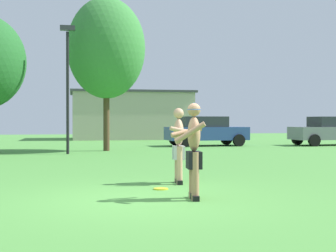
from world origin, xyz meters
TOP-DOWN VIEW (x-y plane):
  - ground_plane at (0.00, 0.00)m, footprint 80.00×80.00m
  - player_with_cap at (0.89, -0.08)m, footprint 0.60×0.69m
  - player_in_gray at (1.10, 2.02)m, footprint 0.62×0.65m
  - frisbee at (0.54, 1.20)m, footprint 0.29×0.29m
  - car_blue_mid_lot at (5.88, 16.82)m, footprint 4.39×2.21m
  - car_gray_far_end at (12.88, 16.10)m, footprint 4.36×2.16m
  - lamp_post at (-1.35, 11.86)m, footprint 0.60×0.24m
  - outbuilding_behind_lot at (3.15, 27.59)m, footprint 8.88×5.62m
  - tree_behind_players at (0.35, 13.63)m, footprint 3.50×3.50m

SIDE VIEW (x-z plane):
  - ground_plane at x=0.00m, z-range 0.00..0.00m
  - frisbee at x=0.54m, z-range 0.00..0.03m
  - car_blue_mid_lot at x=5.88m, z-range 0.03..1.61m
  - car_gray_far_end at x=12.88m, z-range 0.03..1.61m
  - player_in_gray at x=1.10m, z-range 0.04..1.69m
  - player_with_cap at x=0.89m, z-range 0.08..1.77m
  - outbuilding_behind_lot at x=3.15m, z-range 0.01..3.52m
  - lamp_post at x=-1.35m, z-range 0.63..5.87m
  - tree_behind_players at x=0.35m, z-range 1.17..8.07m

